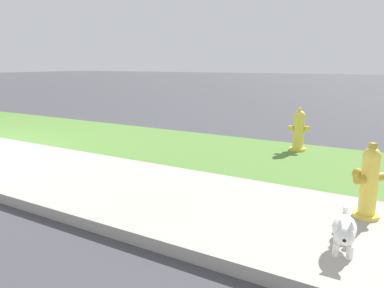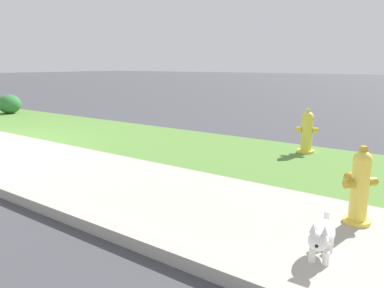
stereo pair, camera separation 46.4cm
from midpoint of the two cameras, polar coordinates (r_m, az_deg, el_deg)
grass_verge at (r=9.63m, az=-20.08°, el=1.96°), size 18.00×2.76×0.01m
fire_hydrant_far_end at (r=7.11m, az=14.17°, el=2.06°), size 0.38×0.36×0.79m
fire_hydrant_mid_block at (r=4.17m, az=22.50°, el=-5.44°), size 0.33×0.33×0.80m
small_white_dog at (r=3.36m, az=18.52°, el=-12.44°), size 0.25×0.54×0.39m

